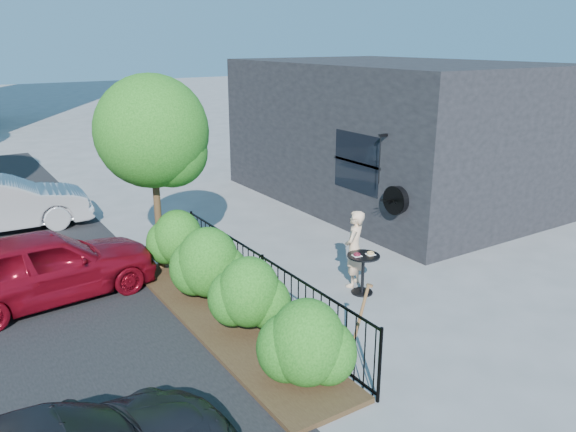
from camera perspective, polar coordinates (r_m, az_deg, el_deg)
ground at (r=10.75m, az=4.44°, el=-7.83°), size 120.00×120.00×0.00m
shop_building at (r=16.92m, az=10.36°, el=8.42°), size 6.22×9.00×4.00m
fence at (r=9.75m, az=-2.58°, el=-6.91°), size 0.05×6.05×1.10m
planting_bed at (r=9.69m, az=-6.17°, el=-10.61°), size 1.30×6.00×0.08m
shrubs at (r=9.52m, az=-6.04°, el=-6.71°), size 1.10×5.60×1.24m
patio_tree at (r=11.24m, az=-13.23°, el=7.70°), size 2.20×2.20×3.94m
cafe_table at (r=10.61m, az=7.63°, el=-5.15°), size 0.61×0.61×0.82m
woman at (r=10.85m, az=6.73°, el=-3.31°), size 0.66×0.61×1.51m
shovel at (r=8.25m, az=6.92°, el=-11.71°), size 0.45×0.17×1.32m
car_red at (r=11.10m, az=-23.54°, el=-4.69°), size 4.09×1.95×1.35m
car_silver at (r=15.61m, az=-27.20°, el=1.07°), size 4.29×1.75×1.38m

